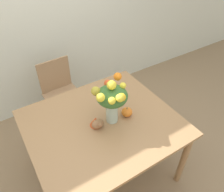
% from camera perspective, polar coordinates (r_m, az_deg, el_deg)
% --- Properties ---
extents(ground_plane, '(12.00, 12.00, 0.00)m').
position_cam_1_polar(ground_plane, '(2.58, -2.02, -18.50)').
color(ground_plane, '#8E7556').
extents(wall_back, '(8.00, 0.06, 2.70)m').
position_cam_1_polar(wall_back, '(2.83, -18.56, 20.52)').
color(wall_back, silver).
rests_on(wall_back, ground_plane).
extents(dining_table, '(1.32, 1.16, 0.76)m').
position_cam_1_polar(dining_table, '(2.04, -2.45, -8.45)').
color(dining_table, '#9E754C').
rests_on(dining_table, ground_plane).
extents(flower_vase, '(0.32, 0.29, 0.44)m').
position_cam_1_polar(flower_vase, '(1.81, -0.05, -0.59)').
color(flower_vase, '#B2CCBC').
rests_on(flower_vase, dining_table).
extents(pumpkin, '(0.10, 0.10, 0.09)m').
position_cam_1_polar(pumpkin, '(2.01, 3.91, -4.18)').
color(pumpkin, orange).
rests_on(pumpkin, dining_table).
extents(turkey_figurine, '(0.11, 0.15, 0.09)m').
position_cam_1_polar(turkey_figurine, '(1.91, -4.02, -6.94)').
color(turkey_figurine, '#936642').
rests_on(turkey_figurine, dining_table).
extents(dining_chair_near_window, '(0.44, 0.44, 0.89)m').
position_cam_1_polar(dining_chair_near_window, '(2.80, -13.00, 0.62)').
color(dining_chair_near_window, '#9E7A56').
rests_on(dining_chair_near_window, ground_plane).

